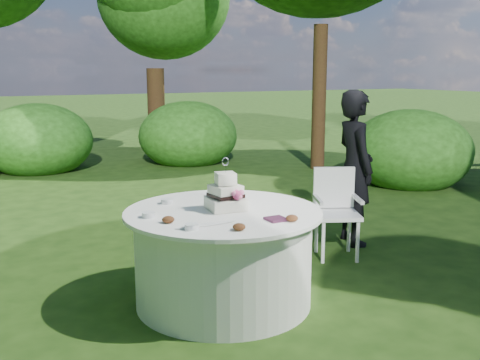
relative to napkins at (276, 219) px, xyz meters
name	(u,v)px	position (x,y,z in m)	size (l,w,h in m)	color
ground	(224,302)	(-0.21, 0.45, -0.78)	(80.00, 80.00, 0.00)	#19340E
napkins	(276,219)	(0.00, 0.00, 0.00)	(0.14, 0.14, 0.02)	#411B33
feather_plume	(206,225)	(-0.51, 0.11, 0.00)	(0.48, 0.07, 0.01)	white
guest	(355,168)	(1.74, 1.25, 0.05)	(0.60, 0.40, 1.66)	black
table	(223,257)	(-0.21, 0.45, -0.39)	(1.56, 1.56, 0.77)	silver
cake	(226,195)	(-0.18, 0.46, 0.10)	(0.31, 0.31, 0.42)	silver
chair	(336,205)	(1.32, 1.00, -0.26)	(0.55, 0.55, 0.89)	white
votives	(168,213)	(-0.66, 0.48, 0.01)	(0.38, 0.91, 0.04)	white
petal_cups	(235,213)	(-0.22, 0.25, 0.02)	(0.96, 1.06, 0.05)	#562D16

